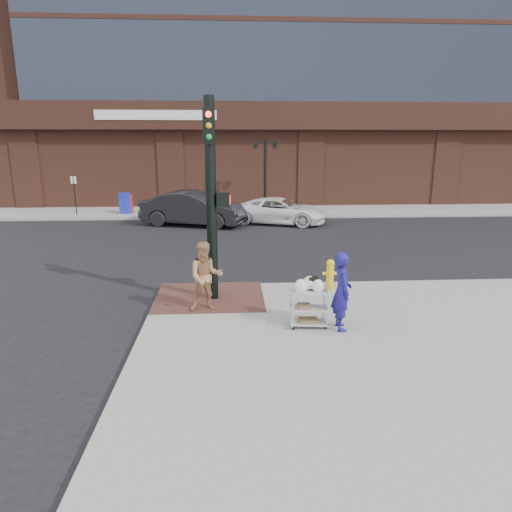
{
  "coord_description": "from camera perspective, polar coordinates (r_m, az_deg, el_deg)",
  "views": [
    {
      "loc": [
        -0.04,
        -10.46,
        4.12
      ],
      "look_at": [
        0.61,
        0.84,
        1.25
      ],
      "focal_mm": 32.0,
      "sensor_mm": 36.0,
      "label": 1
    }
  ],
  "objects": [
    {
      "name": "ground",
      "position": [
        11.24,
        -2.88,
        -7.29
      ],
      "size": [
        220.0,
        220.0,
        0.0
      ],
      "primitive_type": "plane",
      "color": "black",
      "rests_on": "ground"
    },
    {
      "name": "newsbox_blue",
      "position": [
        26.59,
        -16.06,
        6.35
      ],
      "size": [
        0.59,
        0.56,
        1.15
      ],
      "primitive_type": "cube",
      "rotation": [
        0.0,
        0.0,
        -0.31
      ],
      "color": "#1C2DB6",
      "rests_on": "sidewalk_far"
    },
    {
      "name": "woman_blue",
      "position": [
        9.92,
        10.67,
        -4.32
      ],
      "size": [
        0.42,
        0.63,
        1.71
      ],
      "primitive_type": "imported",
      "rotation": [
        0.0,
        0.0,
        1.59
      ],
      "color": "navy",
      "rests_on": "sidewalk_near"
    },
    {
      "name": "pedestrian_tan",
      "position": [
        10.88,
        -6.29,
        -2.57
      ],
      "size": [
        0.9,
        0.74,
        1.68
      ],
      "primitive_type": "imported",
      "rotation": [
        0.0,
        0.0,
        0.14
      ],
      "color": "#AC7951",
      "rests_on": "sidewalk_near"
    },
    {
      "name": "bank_building",
      "position": [
        42.95,
        4.01,
        27.71
      ],
      "size": [
        42.0,
        26.0,
        28.0
      ],
      "primitive_type": "cube",
      "color": "brown",
      "rests_on": "sidewalk_far"
    },
    {
      "name": "sedan_dark",
      "position": [
        22.92,
        -7.83,
        5.9
      ],
      "size": [
        5.46,
        3.28,
        1.7
      ],
      "primitive_type": "imported",
      "rotation": [
        0.0,
        0.0,
        1.26
      ],
      "color": "black",
      "rests_on": "ground"
    },
    {
      "name": "brick_curb_ramp",
      "position": [
        12.04,
        -5.79,
        -5.06
      ],
      "size": [
        2.8,
        2.4,
        0.01
      ],
      "primitive_type": "cube",
      "color": "#512C26",
      "rests_on": "sidewalk_near"
    },
    {
      "name": "fire_hydrant",
      "position": [
        12.62,
        9.23,
        -2.24
      ],
      "size": [
        0.4,
        0.28,
        0.85
      ],
      "color": "yellow",
      "rests_on": "sidewalk_near"
    },
    {
      "name": "minivan_white",
      "position": [
        23.28,
        3.07,
        5.66
      ],
      "size": [
        5.19,
        3.67,
        1.31
      ],
      "primitive_type": "imported",
      "rotation": [
        0.0,
        0.0,
        1.22
      ],
      "color": "white",
      "rests_on": "ground"
    },
    {
      "name": "utility_cart",
      "position": [
        10.04,
        6.62,
        -6.05
      ],
      "size": [
        0.85,
        0.53,
        1.12
      ],
      "color": "#AFAFB5",
      "rests_on": "sidewalk_near"
    },
    {
      "name": "sidewalk_far",
      "position": [
        44.45,
        13.27,
        8.64
      ],
      "size": [
        65.0,
        36.0,
        0.15
      ],
      "primitive_type": "cube",
      "color": "gray",
      "rests_on": "ground"
    },
    {
      "name": "lamp_post",
      "position": [
        26.58,
        1.15,
        10.99
      ],
      "size": [
        1.32,
        0.22,
        4.0
      ],
      "color": "black",
      "rests_on": "sidewalk_far"
    },
    {
      "name": "parking_sign",
      "position": [
        26.98,
        -21.71,
        7.13
      ],
      "size": [
        0.05,
        0.05,
        2.2
      ],
      "primitive_type": "cylinder",
      "color": "black",
      "rests_on": "sidewalk_far"
    },
    {
      "name": "newsbox_red",
      "position": [
        26.83,
        -15.71,
        6.28
      ],
      "size": [
        0.53,
        0.5,
        1.0
      ],
      "primitive_type": "cube",
      "rotation": [
        0.0,
        0.0,
        -0.35
      ],
      "color": "red",
      "rests_on": "sidewalk_far"
    },
    {
      "name": "traffic_signal_pole",
      "position": [
        11.31,
        -5.52,
        7.62
      ],
      "size": [
        0.61,
        0.51,
        5.0
      ],
      "color": "black",
      "rests_on": "sidewalk_near"
    }
  ]
}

